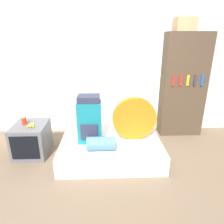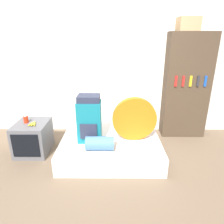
% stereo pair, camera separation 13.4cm
% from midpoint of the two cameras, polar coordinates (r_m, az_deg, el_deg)
% --- Properties ---
extents(ground_plane, '(16.00, 16.00, 0.00)m').
position_cam_midpoint_polar(ground_plane, '(2.84, -2.37, -19.55)').
color(ground_plane, brown).
extents(wall_back, '(8.00, 0.05, 2.60)m').
position_cam_midpoint_polar(wall_back, '(3.93, -1.48, 12.65)').
color(wall_back, white).
rests_on(wall_back, ground_plane).
extents(bed, '(1.57, 1.29, 0.29)m').
position_cam_midpoint_polar(bed, '(3.36, 0.77, -9.61)').
color(bed, white).
rests_on(bed, ground_plane).
extents(backpack, '(0.36, 0.32, 0.73)m').
position_cam_midpoint_polar(backpack, '(3.09, -5.24, -2.02)').
color(backpack, '#14707F').
rests_on(backpack, bed).
extents(tent_bag, '(0.69, 0.10, 0.69)m').
position_cam_midpoint_polar(tent_bag, '(3.14, 7.62, -2.00)').
color(tent_bag, orange).
rests_on(tent_bag, bed).
extents(sleeping_roll, '(0.41, 0.20, 0.20)m').
position_cam_midpoint_polar(sleeping_roll, '(2.92, -2.08, -8.96)').
color(sleeping_roll, teal).
rests_on(sleeping_roll, bed).
extents(television, '(0.52, 0.61, 0.52)m').
position_cam_midpoint_polar(television, '(3.59, -20.64, -6.87)').
color(television, '#5B5B60').
rests_on(television, ground_plane).
extents(canister, '(0.07, 0.07, 0.13)m').
position_cam_midpoint_polar(canister, '(3.51, -22.41, -1.93)').
color(canister, red).
rests_on(canister, television).
extents(banana_bunch, '(0.13, 0.17, 0.03)m').
position_cam_midpoint_polar(banana_bunch, '(3.40, -20.58, -3.19)').
color(banana_bunch, yellow).
rests_on(banana_bunch, television).
extents(bookshelf, '(0.81, 0.34, 1.94)m').
position_cam_midpoint_polar(bookshelf, '(4.04, 21.36, 6.71)').
color(bookshelf, '#473828').
rests_on(bookshelf, ground_plane).
extents(cardboard_box, '(0.35, 0.30, 0.23)m').
position_cam_midpoint_polar(cardboard_box, '(3.94, 21.92, 22.29)').
color(cardboard_box, tan).
rests_on(cardboard_box, bookshelf).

